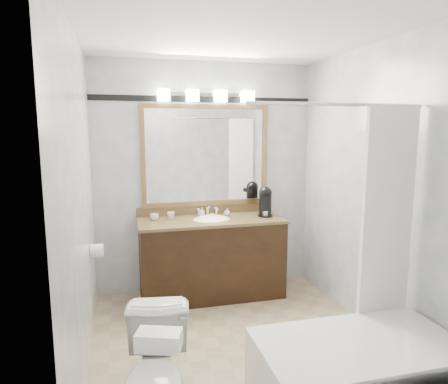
# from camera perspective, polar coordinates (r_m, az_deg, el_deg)

# --- Properties ---
(room) EXTENTS (2.42, 2.62, 2.52)m
(room) POSITION_cam_1_polar(r_m,az_deg,el_deg) (3.16, 2.21, -0.80)
(room) COLOR #9C8B6A
(room) RESTS_ON ground
(vanity) EXTENTS (1.53, 0.58, 0.97)m
(vanity) POSITION_cam_1_polar(r_m,az_deg,el_deg) (4.32, -1.77, -9.16)
(vanity) COLOR black
(vanity) RESTS_ON ground
(mirror) EXTENTS (1.40, 0.04, 1.10)m
(mirror) POSITION_cam_1_polar(r_m,az_deg,el_deg) (4.37, -2.61, 5.22)
(mirror) COLOR olive
(mirror) RESTS_ON room
(vanity_light_bar) EXTENTS (1.02, 0.14, 0.12)m
(vanity_light_bar) POSITION_cam_1_polar(r_m,az_deg,el_deg) (4.32, -2.52, 13.59)
(vanity_light_bar) COLOR silver
(vanity_light_bar) RESTS_ON room
(accent_stripe) EXTENTS (2.40, 0.01, 0.06)m
(accent_stripe) POSITION_cam_1_polar(r_m,az_deg,el_deg) (4.38, -2.70, 13.08)
(accent_stripe) COLOR black
(accent_stripe) RESTS_ON room
(bathtub) EXTENTS (1.30, 0.75, 1.96)m
(bathtub) POSITION_cam_1_polar(r_m,az_deg,el_deg) (2.95, 18.82, -22.22)
(bathtub) COLOR white
(bathtub) RESTS_ON ground
(tp_roll) EXTENTS (0.11, 0.12, 0.12)m
(tp_roll) POSITION_cam_1_polar(r_m,az_deg,el_deg) (3.82, -17.68, -8.00)
(tp_roll) COLOR white
(tp_roll) RESTS_ON room
(toilet) EXTENTS (0.49, 0.74, 0.71)m
(toilet) POSITION_cam_1_polar(r_m,az_deg,el_deg) (2.59, -9.67, -24.85)
(toilet) COLOR white
(toilet) RESTS_ON ground
(tissue_box) EXTENTS (0.25, 0.19, 0.09)m
(tissue_box) POSITION_cam_1_polar(r_m,az_deg,el_deg) (2.14, -9.28, -20.15)
(tissue_box) COLOR white
(tissue_box) RESTS_ON toilet
(coffee_maker) EXTENTS (0.17, 0.21, 0.32)m
(coffee_maker) POSITION_cam_1_polar(r_m,az_deg,el_deg) (4.37, 5.92, -1.23)
(coffee_maker) COLOR black
(coffee_maker) RESTS_ON vanity
(cup_left) EXTENTS (0.10, 0.10, 0.07)m
(cup_left) POSITION_cam_1_polar(r_m,az_deg,el_deg) (4.21, -9.91, -3.53)
(cup_left) COLOR white
(cup_left) RESTS_ON vanity
(cup_right) EXTENTS (0.09, 0.09, 0.07)m
(cup_right) POSITION_cam_1_polar(r_m,az_deg,el_deg) (4.24, -7.59, -3.36)
(cup_right) COLOR white
(cup_right) RESTS_ON vanity
(soap_bottle_a) EXTENTS (0.06, 0.06, 0.10)m
(soap_bottle_a) POSITION_cam_1_polar(r_m,az_deg,el_deg) (4.30, -3.15, -2.91)
(soap_bottle_a) COLOR white
(soap_bottle_a) RESTS_ON vanity
(soap_bottle_b) EXTENTS (0.07, 0.07, 0.08)m
(soap_bottle_b) POSITION_cam_1_polar(r_m,az_deg,el_deg) (4.37, 0.46, -2.86)
(soap_bottle_b) COLOR white
(soap_bottle_b) RESTS_ON vanity
(soap_bar) EXTENTS (0.09, 0.08, 0.03)m
(soap_bar) POSITION_cam_1_polar(r_m,az_deg,el_deg) (4.32, -1.90, -3.36)
(soap_bar) COLOR beige
(soap_bar) RESTS_ON vanity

